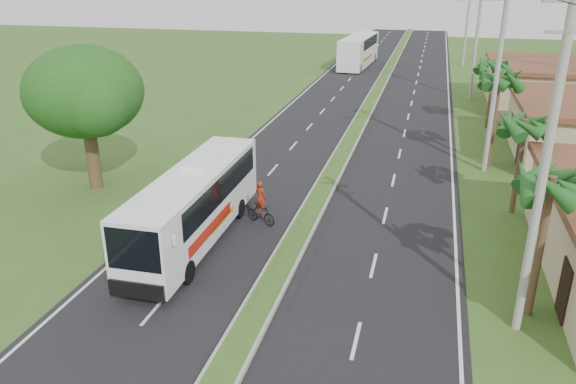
# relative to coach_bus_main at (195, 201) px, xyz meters

# --- Properties ---
(ground) EXTENTS (180.00, 180.00, 0.00)m
(ground) POSITION_rel_coach_bus_main_xyz_m (4.16, -5.34, -1.88)
(ground) COLOR #38551F
(ground) RESTS_ON ground
(road_asphalt) EXTENTS (14.00, 160.00, 0.02)m
(road_asphalt) POSITION_rel_coach_bus_main_xyz_m (4.16, 14.66, -1.87)
(road_asphalt) COLOR black
(road_asphalt) RESTS_ON ground
(median_strip) EXTENTS (1.20, 160.00, 0.18)m
(median_strip) POSITION_rel_coach_bus_main_xyz_m (4.16, 14.66, -1.78)
(median_strip) COLOR gray
(median_strip) RESTS_ON ground
(lane_edge_left) EXTENTS (0.12, 160.00, 0.01)m
(lane_edge_left) POSITION_rel_coach_bus_main_xyz_m (-2.54, 14.66, -1.88)
(lane_edge_left) COLOR silver
(lane_edge_left) RESTS_ON ground
(lane_edge_right) EXTENTS (0.12, 160.00, 0.01)m
(lane_edge_right) POSITION_rel_coach_bus_main_xyz_m (10.86, 14.66, -1.88)
(lane_edge_right) COLOR silver
(lane_edge_right) RESTS_ON ground
(shop_far) EXTENTS (8.60, 11.60, 3.82)m
(shop_far) POSITION_rel_coach_bus_main_xyz_m (18.16, 30.66, 0.05)
(shop_far) COLOR tan
(shop_far) RESTS_ON ground
(palm_verge_a) EXTENTS (2.40, 2.40, 5.45)m
(palm_verge_a) POSITION_rel_coach_bus_main_xyz_m (13.16, -2.34, 2.86)
(palm_verge_a) COLOR #473321
(palm_verge_a) RESTS_ON ground
(palm_verge_b) EXTENTS (2.40, 2.40, 5.05)m
(palm_verge_b) POSITION_rel_coach_bus_main_xyz_m (13.56, 6.66, 2.48)
(palm_verge_b) COLOR #473321
(palm_verge_b) RESTS_ON ground
(palm_verge_c) EXTENTS (2.40, 2.40, 5.85)m
(palm_verge_c) POSITION_rel_coach_bus_main_xyz_m (12.96, 13.66, 3.24)
(palm_verge_c) COLOR #473321
(palm_verge_c) RESTS_ON ground
(palm_verge_d) EXTENTS (2.40, 2.40, 5.25)m
(palm_verge_d) POSITION_rel_coach_bus_main_xyz_m (13.46, 22.66, 2.67)
(palm_verge_d) COLOR #473321
(palm_verge_d) RESTS_ON ground
(shade_tree) EXTENTS (6.30, 6.00, 7.54)m
(shade_tree) POSITION_rel_coach_bus_main_xyz_m (-7.95, 4.68, 3.15)
(shade_tree) COLOR #473321
(shade_tree) RESTS_ON ground
(utility_pole_a) EXTENTS (1.60, 0.28, 11.00)m
(utility_pole_a) POSITION_rel_coach_bus_main_xyz_m (12.66, -3.34, 3.79)
(utility_pole_a) COLOR gray
(utility_pole_a) RESTS_ON ground
(utility_pole_b) EXTENTS (3.20, 0.28, 12.00)m
(utility_pole_b) POSITION_rel_coach_bus_main_xyz_m (12.63, 12.66, 4.38)
(utility_pole_b) COLOR gray
(utility_pole_b) RESTS_ON ground
(utility_pole_c) EXTENTS (1.60, 0.28, 11.00)m
(utility_pole_c) POSITION_rel_coach_bus_main_xyz_m (12.66, 32.66, 3.79)
(utility_pole_c) COLOR gray
(utility_pole_c) RESTS_ON ground
(utility_pole_d) EXTENTS (1.60, 0.28, 10.50)m
(utility_pole_d) POSITION_rel_coach_bus_main_xyz_m (12.66, 52.66, 3.54)
(utility_pole_d) COLOR gray
(utility_pole_d) RESTS_ON ground
(coach_bus_main) EXTENTS (2.36, 10.60, 3.42)m
(coach_bus_main) POSITION_rel_coach_bus_main_xyz_m (0.00, 0.00, 0.00)
(coach_bus_main) COLOR white
(coach_bus_main) RESTS_ON ground
(coach_bus_far) EXTENTS (3.36, 12.30, 3.54)m
(coach_bus_far) POSITION_rel_coach_bus_main_xyz_m (0.32, 48.93, 0.13)
(coach_bus_far) COLOR white
(coach_bus_far) RESTS_ON ground
(motorcyclist) EXTENTS (1.67, 1.07, 2.10)m
(motorcyclist) POSITION_rel_coach_bus_main_xyz_m (2.16, 2.36, -1.13)
(motorcyclist) COLOR black
(motorcyclist) RESTS_ON ground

